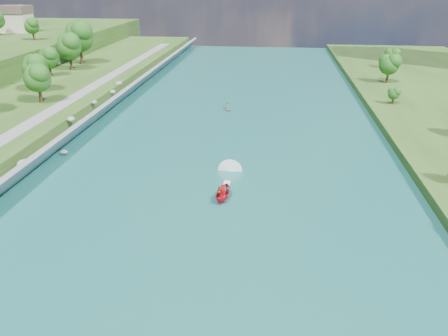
# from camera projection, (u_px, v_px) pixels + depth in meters

# --- Properties ---
(ground) EXTENTS (260.00, 260.00, 0.00)m
(ground) POSITION_uv_depth(u_px,v_px,m) (196.00, 235.00, 47.93)
(ground) COLOR #2D5119
(ground) RESTS_ON ground
(river_water) EXTENTS (55.00, 240.00, 0.10)m
(river_water) POSITION_uv_depth(u_px,v_px,m) (219.00, 164.00, 66.10)
(river_water) COLOR #175956
(river_water) RESTS_ON ground
(riprap_bank) EXTENTS (4.60, 236.00, 4.31)m
(riprap_bank) POSITION_uv_depth(u_px,v_px,m) (53.00, 148.00, 67.36)
(riprap_bank) COLOR slate
(riprap_bank) RESTS_ON ground
(riverside_path) EXTENTS (3.00, 200.00, 0.10)m
(riverside_path) POSITION_uv_depth(u_px,v_px,m) (13.00, 134.00, 68.13)
(riverside_path) COLOR gray
(riverside_path) RESTS_ON berm_west
(trees_ridge) EXTENTS (21.40, 40.37, 9.98)m
(trees_ridge) POSITION_uv_depth(u_px,v_px,m) (2.00, 22.00, 132.20)
(trees_ridge) COLOR #1B4713
(trees_ridge) RESTS_ON ridge_west
(motorboat) EXTENTS (3.60, 18.86, 1.98)m
(motorboat) POSITION_uv_depth(u_px,v_px,m) (224.00, 189.00, 56.68)
(motorboat) COLOR red
(motorboat) RESTS_ON river_water
(raft) EXTENTS (2.96, 3.31, 1.51)m
(raft) POSITION_uv_depth(u_px,v_px,m) (227.00, 108.00, 92.40)
(raft) COLOR gray
(raft) RESTS_ON river_water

